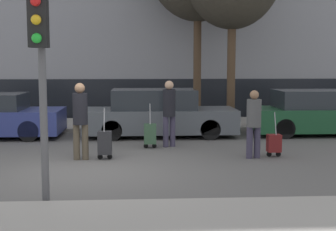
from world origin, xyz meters
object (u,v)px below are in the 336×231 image
Objects in this scene: pedestrian_center at (169,109)px; traffic_light at (40,56)px; pedestrian_left at (80,116)px; parked_car_2 at (315,114)px; trolley_center at (150,134)px; trolley_left at (105,143)px; trolley_right at (274,143)px; parked_car_1 at (158,114)px; parked_bicycle at (179,111)px; pedestrian_right at (254,120)px.

traffic_light reaches higher than pedestrian_center.
pedestrian_left is 1.01× the size of pedestrian_center.
parked_car_2 reaches higher than trolley_center.
pedestrian_left is at bearing -139.84° from trolley_center.
trolley_right is at bearing 0.90° from trolley_left.
parked_car_1 reaches higher than parked_car_2.
trolley_right is (4.02, 0.06, -0.06)m from trolley_left.
trolley_center is at bearing 70.23° from traffic_light.
pedestrian_left is (-1.94, -3.42, 0.35)m from parked_car_1.
pedestrian_left is 2.23m from trolley_center.
trolley_right is at bearing -123.77° from parked_car_2.
parked_bicycle is at bearing 106.04° from trolley_right.
parked_car_2 is 2.25× the size of parked_bicycle.
parked_car_2 is 3.32× the size of trolley_left.
trolley_center is (-5.21, -2.09, -0.27)m from parked_car_2.
parked_car_1 is 3.70m from trolley_left.
pedestrian_left is 1.48× the size of trolley_left.
trolley_center is (-0.52, -0.19, -0.63)m from pedestrian_center.
trolley_left is at bearing -128.26° from trolley_center.
parked_car_1 is at bearing -107.30° from parked_bicycle.
trolley_right is (2.64, -3.35, -0.34)m from parked_car_1.
trolley_center is at bearing -140.26° from pedestrian_left.
trolley_left is at bearing -15.11° from pedestrian_right.
pedestrian_center is (2.15, 1.57, -0.01)m from pedestrian_left.
pedestrian_left is 2.67m from pedestrian_center.
parked_car_1 is 2.61× the size of parked_bicycle.
pedestrian_left is 4.04m from pedestrian_right.
traffic_light reaches higher than parked_car_2.
trolley_center is (-0.30, -2.04, -0.29)m from parked_car_1.
trolley_left is (-1.39, -3.41, -0.28)m from parked_car_1.
parked_bicycle is at bearing 61.51° from pedestrian_center.
parked_bicycle is at bearing 73.22° from traffic_light.
pedestrian_left reaches higher than parked_car_1.
pedestrian_right reaches higher than trolley_left.
pedestrian_center is at bearing -54.93° from pedestrian_right.
parked_car_1 is 2.08m from trolley_center.
traffic_light reaches higher than pedestrian_left.
pedestrian_right reaches higher than trolley_right.
pedestrian_left is at bearing -164.26° from pedestrian_center.
pedestrian_right is (2.10, -3.48, 0.23)m from parked_car_1.
trolley_left is 1.75m from trolley_center.
traffic_light reaches higher than pedestrian_right.
trolley_left is 1.11× the size of trolley_right.
parked_car_1 reaches higher than parked_bicycle.
pedestrian_left is 0.84m from trolley_left.
pedestrian_center is 1.00× the size of parked_bicycle.
parked_car_1 is 7.45m from traffic_light.
trolley_center reaches higher than parked_bicycle.
parked_car_1 is at bearing 81.58° from trolley_center.
pedestrian_center is at bearing -144.24° from pedestrian_left.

